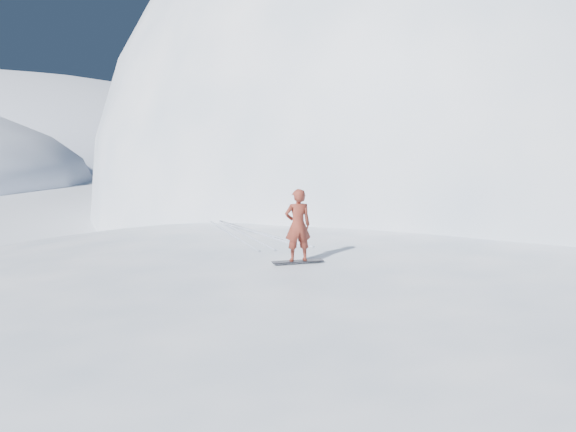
# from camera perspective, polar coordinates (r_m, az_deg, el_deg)

# --- Properties ---
(ground) EXTENTS (400.00, 400.00, 0.00)m
(ground) POSITION_cam_1_polar(r_m,az_deg,el_deg) (15.76, 4.06, -13.30)
(ground) COLOR white
(ground) RESTS_ON ground
(near_ridge) EXTENTS (36.00, 28.00, 4.80)m
(near_ridge) POSITION_cam_1_polar(r_m,az_deg,el_deg) (18.73, 3.93, -9.72)
(near_ridge) COLOR white
(near_ridge) RESTS_ON ground
(summit_peak) EXTENTS (60.00, 56.00, 56.00)m
(summit_peak) POSITION_cam_1_polar(r_m,az_deg,el_deg) (48.38, 18.71, 1.06)
(summit_peak) COLOR white
(summit_peak) RESTS_ON ground
(peak_shoulder) EXTENTS (28.00, 24.00, 18.00)m
(peak_shoulder) POSITION_cam_1_polar(r_m,az_deg,el_deg) (37.39, 8.47, -0.63)
(peak_shoulder) COLOR white
(peak_shoulder) RESTS_ON ground
(wind_bumps) EXTENTS (16.00, 14.40, 1.00)m
(wind_bumps) POSITION_cam_1_polar(r_m,az_deg,el_deg) (17.50, -0.03, -11.03)
(wind_bumps) COLOR white
(wind_bumps) RESTS_ON ground
(snowboard) EXTENTS (1.41, 0.30, 0.02)m
(snowboard) POSITION_cam_1_polar(r_m,az_deg,el_deg) (15.15, 0.99, -4.61)
(snowboard) COLOR black
(snowboard) RESTS_ON near_ridge
(snowboarder) EXTENTS (0.72, 0.49, 1.95)m
(snowboarder) POSITION_cam_1_polar(r_m,az_deg,el_deg) (14.96, 1.00, -0.93)
(snowboarder) COLOR maroon
(snowboarder) RESTS_ON snowboard
(board_tracks) EXTENTS (2.46, 5.97, 0.04)m
(board_tracks) POSITION_cam_1_polar(r_m,az_deg,el_deg) (19.43, -4.05, -1.70)
(board_tracks) COLOR silver
(board_tracks) RESTS_ON ground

